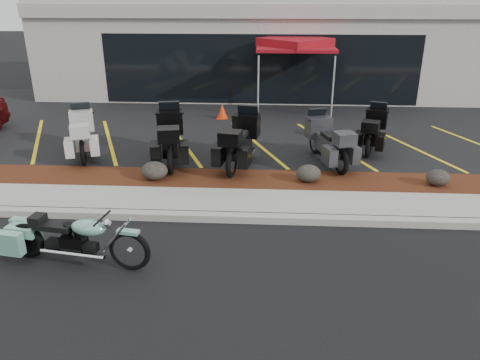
# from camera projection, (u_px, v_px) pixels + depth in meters

# --- Properties ---
(ground) EXTENTS (90.00, 90.00, 0.00)m
(ground) POSITION_uv_depth(u_px,v_px,m) (249.00, 244.00, 8.62)
(ground) COLOR black
(ground) RESTS_ON ground
(curb) EXTENTS (24.00, 0.25, 0.15)m
(curb) POSITION_uv_depth(u_px,v_px,m) (251.00, 218.00, 9.43)
(curb) COLOR gray
(curb) RESTS_ON ground
(sidewalk) EXTENTS (24.00, 1.20, 0.15)m
(sidewalk) POSITION_uv_depth(u_px,v_px,m) (252.00, 203.00, 10.07)
(sidewalk) COLOR gray
(sidewalk) RESTS_ON ground
(mulch_bed) EXTENTS (24.00, 1.20, 0.16)m
(mulch_bed) POSITION_uv_depth(u_px,v_px,m) (253.00, 182.00, 11.18)
(mulch_bed) COLOR #35180C
(mulch_bed) RESTS_ON ground
(upper_lot) EXTENTS (26.00, 9.60, 0.15)m
(upper_lot) POSITION_uv_depth(u_px,v_px,m) (258.00, 122.00, 16.17)
(upper_lot) COLOR black
(upper_lot) RESTS_ON ground
(dealership_building) EXTENTS (18.00, 8.16, 4.00)m
(dealership_building) POSITION_uv_depth(u_px,v_px,m) (262.00, 44.00, 21.22)
(dealership_building) COLOR gray
(dealership_building) RESTS_ON ground
(boulder_left) EXTENTS (0.63, 0.52, 0.44)m
(boulder_left) POSITION_uv_depth(u_px,v_px,m) (155.00, 171.00, 11.02)
(boulder_left) COLOR black
(boulder_left) RESTS_ON mulch_bed
(boulder_mid) EXTENTS (0.58, 0.48, 0.41)m
(boulder_mid) POSITION_uv_depth(u_px,v_px,m) (309.00, 173.00, 10.91)
(boulder_mid) COLOR black
(boulder_mid) RESTS_ON mulch_bed
(boulder_right) EXTENTS (0.53, 0.44, 0.37)m
(boulder_right) POSITION_uv_depth(u_px,v_px,m) (438.00, 178.00, 10.71)
(boulder_right) COLOR black
(boulder_right) RESTS_ON mulch_bed
(hero_cruiser) EXTENTS (2.80, 1.10, 0.96)m
(hero_cruiser) POSITION_uv_depth(u_px,v_px,m) (129.00, 245.00, 7.64)
(hero_cruiser) COLOR #71AF99
(hero_cruiser) RESTS_ON ground
(touring_white) EXTENTS (1.55, 2.38, 1.29)m
(touring_white) POSITION_uv_depth(u_px,v_px,m) (82.00, 125.00, 13.19)
(touring_white) COLOR silver
(touring_white) RESTS_ON upper_lot
(touring_black_front) EXTENTS (1.36, 2.57, 1.42)m
(touring_black_front) POSITION_uv_depth(u_px,v_px,m) (170.00, 126.00, 12.80)
(touring_black_front) COLOR black
(touring_black_front) RESTS_ON upper_lot
(touring_black_mid) EXTENTS (1.32, 2.50, 1.38)m
(touring_black_mid) POSITION_uv_depth(u_px,v_px,m) (248.00, 130.00, 12.56)
(touring_black_mid) COLOR black
(touring_black_mid) RESTS_ON upper_lot
(touring_grey) EXTENTS (1.47, 2.36, 1.28)m
(touring_grey) POSITION_uv_depth(u_px,v_px,m) (316.00, 131.00, 12.62)
(touring_grey) COLOR #2D2E33
(touring_grey) RESTS_ON upper_lot
(touring_black_rear) EXTENTS (1.42, 2.22, 1.21)m
(touring_black_rear) POSITION_uv_depth(u_px,v_px,m) (377.00, 122.00, 13.63)
(touring_black_rear) COLOR black
(touring_black_rear) RESTS_ON upper_lot
(traffic_cone) EXTENTS (0.47, 0.47, 0.51)m
(traffic_cone) POSITION_uv_depth(u_px,v_px,m) (222.00, 111.00, 16.27)
(traffic_cone) COLOR red
(traffic_cone) RESTS_ON upper_lot
(popup_canopy) EXTENTS (2.86, 2.86, 2.57)m
(popup_canopy) POSITION_uv_depth(u_px,v_px,m) (295.00, 45.00, 16.84)
(popup_canopy) COLOR silver
(popup_canopy) RESTS_ON upper_lot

